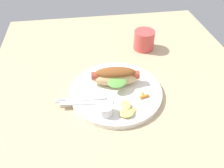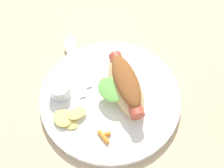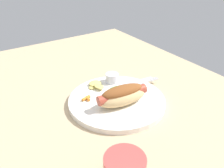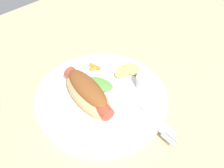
{
  "view_description": "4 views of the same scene",
  "coord_description": "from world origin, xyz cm",
  "views": [
    {
      "loc": [
        49.24,
        -12.13,
        50.52
      ],
      "look_at": [
        -2.61,
        -4.26,
        4.55
      ],
      "focal_mm": 36.89,
      "sensor_mm": 36.0,
      "label": 1
    },
    {
      "loc": [
        8.96,
        26.64,
        56.38
      ],
      "look_at": [
        -3.56,
        -3.32,
        5.36
      ],
      "focal_mm": 49.67,
      "sensor_mm": 36.0,
      "label": 2
    },
    {
      "loc": [
        -51.9,
        31.36,
        40.95
      ],
      "look_at": [
        -1.08,
        -2.52,
        5.79
      ],
      "focal_mm": 38.25,
      "sensor_mm": 36.0,
      "label": 3
    },
    {
      "loc": [
        -28.03,
        -34.71,
        46.17
      ],
      "look_at": [
        -1.12,
        -4.38,
        5.04
      ],
      "focal_mm": 44.31,
      "sensor_mm": 36.0,
      "label": 4
    }
  ],
  "objects": [
    {
      "name": "ground_plane",
      "position": [
        0.0,
        0.0,
        -0.9
      ],
      "size": [
        120.0,
        90.0,
        1.8
      ],
      "primitive_type": "cube",
      "color": "tan"
    },
    {
      "name": "chips_pile",
      "position": [
        6.52,
        -1.23,
        2.21
      ],
      "size": [
        6.77,
        5.87,
        1.3
      ],
      "color": "#DBCA68",
      "rests_on": "plate"
    },
    {
      "name": "sauce_ramekin",
      "position": [
        6.17,
        -7.39,
        3.11
      ],
      "size": [
        4.31,
        4.31,
        3.02
      ],
      "primitive_type": "cylinder",
      "color": "white",
      "rests_on": "plate"
    },
    {
      "name": "hot_dog",
      "position": [
        -6.15,
        -2.61,
        4.58
      ],
      "size": [
        9.88,
        15.39,
        5.85
      ],
      "rotation": [
        0.0,
        0.0,
        4.61
      ],
      "color": "#DBB77A",
      "rests_on": "plate"
    },
    {
      "name": "carrot_garnish",
      "position": [
        1.44,
        4.84,
        2.03
      ],
      "size": [
        2.36,
        3.0,
        0.87
      ],
      "color": "orange",
      "rests_on": "plate"
    },
    {
      "name": "knife",
      "position": [
        1.42,
        -12.47,
        1.78
      ],
      "size": [
        2.97,
        15.75,
        0.36
      ],
      "primitive_type": "cube",
      "rotation": [
        0.0,
        0.0,
        4.61
      ],
      "color": "silver",
      "rests_on": "plate"
    },
    {
      "name": "plate",
      "position": [
        -3.05,
        -2.95,
        0.8
      ],
      "size": [
        28.93,
        28.93,
        1.6
      ],
      "primitive_type": "cylinder",
      "color": "white",
      "rests_on": "ground_plane"
    },
    {
      "name": "fork",
      "position": [
        -0.41,
        -13.69,
        1.8
      ],
      "size": [
        1.59,
        15.28,
        0.4
      ],
      "rotation": [
        0.0,
        0.0,
        4.69
      ],
      "color": "silver",
      "rests_on": "plate"
    }
  ]
}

